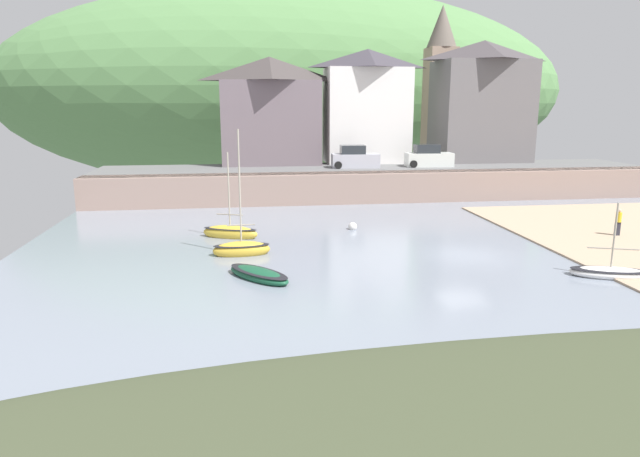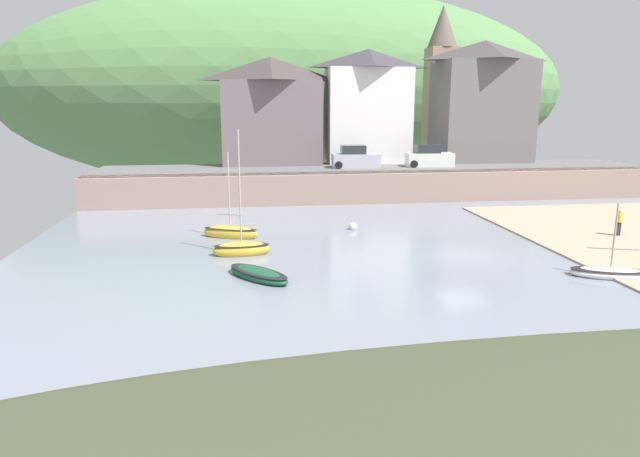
{
  "view_description": "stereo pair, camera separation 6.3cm",
  "coord_description": "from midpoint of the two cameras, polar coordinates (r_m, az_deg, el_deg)",
  "views": [
    {
      "loc": [
        -11.54,
        -27.45,
        7.84
      ],
      "look_at": [
        -7.48,
        2.03,
        1.22
      ],
      "focal_mm": 31.51,
      "sensor_mm": 36.0,
      "label": 1
    },
    {
      "loc": [
        -11.47,
        -27.46,
        7.84
      ],
      "look_at": [
        -7.48,
        2.03,
        1.22
      ],
      "focal_mm": 31.51,
      "sensor_mm": 36.0,
      "label": 2
    }
  ],
  "objects": [
    {
      "name": "mooring_buoy",
      "position": [
        35.9,
        3.28,
        0.19
      ],
      "size": [
        0.57,
        0.57,
        0.57
      ],
      "color": "silver",
      "rests_on": "ground"
    },
    {
      "name": "motorboat_with_cabin",
      "position": [
        34.03,
        -9.16,
        -0.38
      ],
      "size": [
        3.54,
        2.1,
        5.32
      ],
      "rotation": [
        0.0,
        0.0,
        -0.37
      ],
      "color": "gold",
      "rests_on": "ground"
    },
    {
      "name": "parked_car_by_wall",
      "position": [
        51.05,
        10.92,
        7.11
      ],
      "size": [
        4.17,
        1.89,
        1.95
      ],
      "rotation": [
        0.0,
        0.0,
        -0.05
      ],
      "color": "silver",
      "rests_on": "ground"
    },
    {
      "name": "sailboat_far_left",
      "position": [
        29.3,
        27.33,
        -3.99
      ],
      "size": [
        3.82,
        2.39,
        3.63
      ],
      "rotation": [
        0.0,
        0.0,
        -0.34
      ],
      "color": "white",
      "rests_on": "ground"
    },
    {
      "name": "parked_car_near_slipway",
      "position": [
        49.33,
        3.51,
        7.13
      ],
      "size": [
        4.18,
        1.89,
        1.95
      ],
      "rotation": [
        0.0,
        0.0,
        -0.05
      ],
      "color": "#B3B4C2",
      "rests_on": "ground"
    },
    {
      "name": "ground",
      "position": [
        23.36,
        26.57,
        -8.03
      ],
      "size": [
        48.0,
        41.0,
        0.61
      ],
      "color": "gray"
    },
    {
      "name": "quay_seawall",
      "position": [
        46.85,
        6.49,
        4.51
      ],
      "size": [
        48.0,
        9.4,
        2.4
      ],
      "color": "gray",
      "rests_on": "ground"
    },
    {
      "name": "sailboat_blue_trim",
      "position": [
        30.06,
        -8.03,
        -2.04
      ],
      "size": [
        3.08,
        1.26,
        6.81
      ],
      "rotation": [
        0.0,
        0.0,
        0.05
      ],
      "color": "gold",
      "rests_on": "ground"
    },
    {
      "name": "church_with_spire",
      "position": [
        60.14,
        12.05,
        14.47
      ],
      "size": [
        3.0,
        3.0,
        15.05
      ],
      "color": "tan",
      "rests_on": "ground"
    },
    {
      "name": "fishing_boat_green",
      "position": [
        25.98,
        -6.31,
        -4.66
      ],
      "size": [
        3.36,
        3.71,
        0.61
      ],
      "rotation": [
        0.0,
        0.0,
        -0.88
      ],
      "color": "#174F33",
      "rests_on": "ground"
    },
    {
      "name": "waterfront_building_right",
      "position": [
        57.41,
        16.05,
        12.34
      ],
      "size": [
        8.94,
        6.2,
        11.28
      ],
      "color": "slate",
      "rests_on": "ground"
    },
    {
      "name": "hillside_backdrop",
      "position": [
        82.92,
        -3.52,
        13.85
      ],
      "size": [
        80.0,
        44.0,
        27.88
      ],
      "color": "#56854C",
      "rests_on": "ground"
    },
    {
      "name": "person_on_slipway",
      "position": [
        38.09,
        27.98,
        0.69
      ],
      "size": [
        0.34,
        0.34,
        1.62
      ],
      "color": "#282833",
      "rests_on": "ground"
    },
    {
      "name": "waterfront_building_left",
      "position": [
        52.72,
        -5.11,
        11.87
      ],
      "size": [
        9.18,
        5.97,
        9.59
      ],
      "color": "slate",
      "rests_on": "ground"
    },
    {
      "name": "waterfront_building_centre",
      "position": [
        53.93,
        4.77,
        12.31
      ],
      "size": [
        8.02,
        4.59,
        10.37
      ],
      "color": "white",
      "rests_on": "ground"
    }
  ]
}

